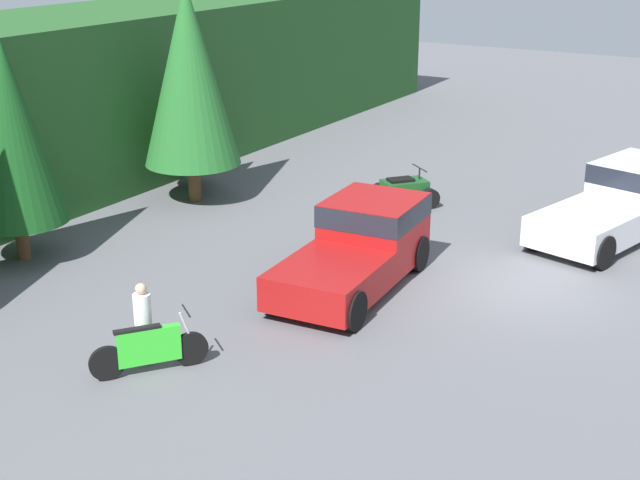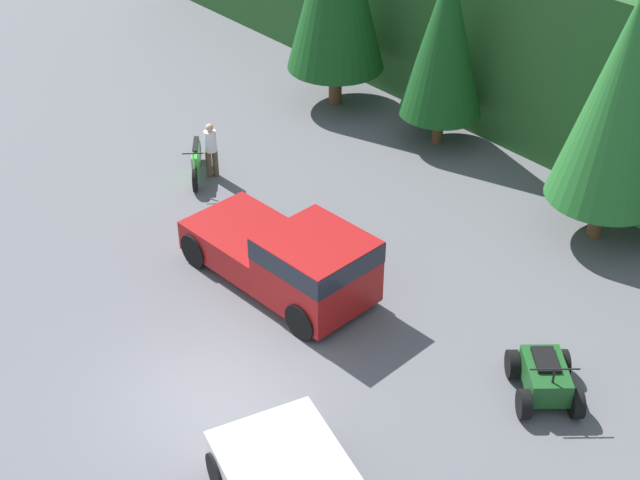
# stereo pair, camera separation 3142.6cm
# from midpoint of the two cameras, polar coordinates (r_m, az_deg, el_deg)

# --- Properties ---
(ground_plane) EXTENTS (80.00, 80.00, 0.00)m
(ground_plane) POSITION_cam_midpoint_polar(r_m,az_deg,el_deg) (13.03, -20.31, -36.99)
(ground_plane) COLOR #5B5B60
(hillside_backdrop) EXTENTS (44.00, 6.00, 5.41)m
(hillside_backdrop) POSITION_cam_midpoint_polar(r_m,az_deg,el_deg) (24.11, -46.34, -5.97)
(hillside_backdrop) COLOR #235123
(hillside_backdrop) RESTS_ON ground_plane
(tree_mid_left) EXTENTS (2.52, 2.52, 5.73)m
(tree_mid_left) POSITION_cam_midpoint_polar(r_m,az_deg,el_deg) (19.59, -56.98, -11.81)
(tree_mid_left) COLOR brown
(tree_mid_left) RESTS_ON ground_plane
(tree_mid_right) EXTENTS (2.93, 2.93, 6.67)m
(tree_mid_right) POSITION_cam_midpoint_polar(r_m,az_deg,el_deg) (19.52, -39.37, -5.20)
(tree_mid_right) COLOR brown
(tree_mid_right) RESTS_ON ground_plane
(tree_right) EXTENTS (1.87, 1.87, 4.24)m
(tree_right) POSITION_cam_midpoint_polar(r_m,az_deg,el_deg) (21.25, -36.66, -7.04)
(tree_right) COLOR brown
(tree_right) RESTS_ON ground_plane
(pickup_truck_red) EXTENTS (5.16, 2.56, 1.88)m
(pickup_truck_red) POSITION_cam_midpoint_polar(r_m,az_deg,el_deg) (14.05, -37.39, -28.86)
(pickup_truck_red) COLOR maroon
(pickup_truck_red) RESTS_ON ground_plane
(pickup_truck_second) EXTENTS (6.02, 3.50, 1.88)m
(pickup_truck_second) POSITION_cam_midpoint_polar(r_m,az_deg,el_deg) (14.28, 0.02, -22.88)
(pickup_truck_second) COLOR silver
(pickup_truck_second) RESTS_ON ground_plane
(dirt_bike) EXTENTS (1.91, 1.48, 1.19)m
(dirt_bike) POSITION_cam_midpoint_polar(r_m,az_deg,el_deg) (15.70, -64.25, -34.07)
(dirt_bike) COLOR black
(dirt_bike) RESTS_ON ground_plane
(quad_atv) EXTENTS (2.20, 2.13, 1.16)m
(quad_atv) POSITION_cam_midpoint_polar(r_m,az_deg,el_deg) (17.56, -20.44, -17.25)
(quad_atv) COLOR black
(quad_atv) RESTS_ON ground_plane
(rider_person) EXTENTS (0.46, 0.46, 1.69)m
(rider_person) POSITION_cam_midpoint_polar(r_m,az_deg,el_deg) (15.63, -63.60, -31.90)
(rider_person) COLOR brown
(rider_person) RESTS_ON ground_plane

